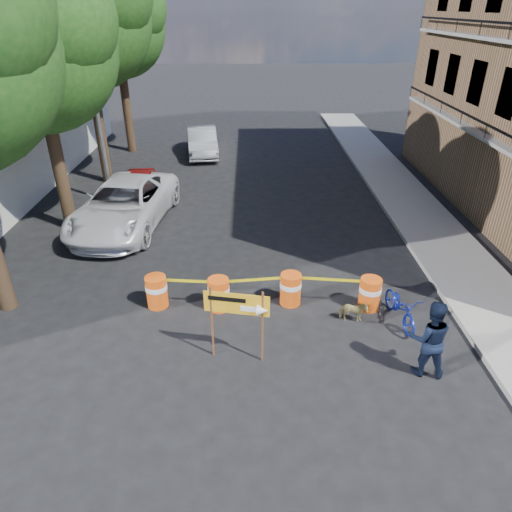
{
  "coord_description": "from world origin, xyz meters",
  "views": [
    {
      "loc": [
        -0.31,
        -8.21,
        7.13
      ],
      "look_at": [
        -0.13,
        2.36,
        1.3
      ],
      "focal_mm": 32.0,
      "sensor_mm": 36.0,
      "label": 1
    }
  ],
  "objects_px": {
    "pedestrian": "(429,339)",
    "sedan_silver": "(202,141)",
    "barrel_mid_left": "(219,293)",
    "sedan_red": "(136,190)",
    "suv_white": "(125,205)",
    "bicycle": "(403,293)",
    "barrel_far_left": "(157,291)",
    "barrel_mid_right": "(291,288)",
    "barrel_far_right": "(370,293)",
    "dog": "(353,312)",
    "detour_sign": "(245,310)"
  },
  "relations": [
    {
      "from": "barrel_mid_left",
      "to": "barrel_far_right",
      "type": "height_order",
      "value": "same"
    },
    {
      "from": "pedestrian",
      "to": "suv_white",
      "type": "distance_m",
      "value": 11.38
    },
    {
      "from": "detour_sign",
      "to": "sedan_silver",
      "type": "xyz_separation_m",
      "value": [
        -2.39,
        16.41,
        -0.66
      ]
    },
    {
      "from": "barrel_far_right",
      "to": "pedestrian",
      "type": "relative_size",
      "value": 0.49
    },
    {
      "from": "dog",
      "to": "sedan_red",
      "type": "distance_m",
      "value": 10.59
    },
    {
      "from": "barrel_mid_right",
      "to": "suv_white",
      "type": "bearing_deg",
      "value": 137.73
    },
    {
      "from": "barrel_far_right",
      "to": "bicycle",
      "type": "bearing_deg",
      "value": -42.61
    },
    {
      "from": "barrel_mid_right",
      "to": "bicycle",
      "type": "distance_m",
      "value": 2.87
    },
    {
      "from": "detour_sign",
      "to": "dog",
      "type": "height_order",
      "value": "detour_sign"
    },
    {
      "from": "barrel_mid_left",
      "to": "suv_white",
      "type": "height_order",
      "value": "suv_white"
    },
    {
      "from": "bicycle",
      "to": "sedan_silver",
      "type": "height_order",
      "value": "bicycle"
    },
    {
      "from": "pedestrian",
      "to": "dog",
      "type": "height_order",
      "value": "pedestrian"
    },
    {
      "from": "suv_white",
      "to": "dog",
      "type": "bearing_deg",
      "value": -32.66
    },
    {
      "from": "barrel_mid_right",
      "to": "sedan_red",
      "type": "distance_m",
      "value": 8.95
    },
    {
      "from": "barrel_mid_right",
      "to": "dog",
      "type": "relative_size",
      "value": 1.29
    },
    {
      "from": "suv_white",
      "to": "barrel_far_left",
      "type": "bearing_deg",
      "value": -61.45
    },
    {
      "from": "sedan_red",
      "to": "suv_white",
      "type": "bearing_deg",
      "value": -94.8
    },
    {
      "from": "barrel_mid_right",
      "to": "barrel_far_right",
      "type": "height_order",
      "value": "same"
    },
    {
      "from": "barrel_mid_left",
      "to": "barrel_mid_right",
      "type": "bearing_deg",
      "value": 6.26
    },
    {
      "from": "barrel_mid_left",
      "to": "dog",
      "type": "bearing_deg",
      "value": -10.57
    },
    {
      "from": "bicycle",
      "to": "sedan_silver",
      "type": "relative_size",
      "value": 0.4
    },
    {
      "from": "dog",
      "to": "sedan_silver",
      "type": "xyz_separation_m",
      "value": [
        -5.12,
        15.04,
        0.41
      ]
    },
    {
      "from": "barrel_mid_left",
      "to": "detour_sign",
      "type": "bearing_deg",
      "value": -70.38
    },
    {
      "from": "dog",
      "to": "sedan_red",
      "type": "bearing_deg",
      "value": 51.4
    },
    {
      "from": "barrel_far_left",
      "to": "suv_white",
      "type": "xyz_separation_m",
      "value": [
        -2.01,
        5.14,
        0.35
      ]
    },
    {
      "from": "pedestrian",
      "to": "sedan_silver",
      "type": "distance_m",
      "value": 18.02
    },
    {
      "from": "barrel_mid_right",
      "to": "dog",
      "type": "distance_m",
      "value": 1.76
    },
    {
      "from": "pedestrian",
      "to": "barrel_far_left",
      "type": "bearing_deg",
      "value": -12.23
    },
    {
      "from": "pedestrian",
      "to": "sedan_silver",
      "type": "xyz_separation_m",
      "value": [
        -6.31,
        16.88,
        -0.21
      ]
    },
    {
      "from": "sedan_silver",
      "to": "sedan_red",
      "type": "bearing_deg",
      "value": -112.83
    },
    {
      "from": "barrel_far_left",
      "to": "suv_white",
      "type": "bearing_deg",
      "value": 111.4
    },
    {
      "from": "barrel_far_left",
      "to": "sedan_red",
      "type": "distance_m",
      "value": 7.33
    },
    {
      "from": "barrel_mid_left",
      "to": "detour_sign",
      "type": "relative_size",
      "value": 0.48
    },
    {
      "from": "barrel_mid_right",
      "to": "sedan_red",
      "type": "xyz_separation_m",
      "value": [
        -5.59,
        6.98,
        0.2
      ]
    },
    {
      "from": "barrel_far_left",
      "to": "barrel_mid_right",
      "type": "height_order",
      "value": "same"
    },
    {
      "from": "barrel_far_right",
      "to": "barrel_far_left",
      "type": "bearing_deg",
      "value": 177.99
    },
    {
      "from": "barrel_mid_left",
      "to": "bicycle",
      "type": "distance_m",
      "value": 4.69
    },
    {
      "from": "barrel_mid_left",
      "to": "sedan_red",
      "type": "relative_size",
      "value": 0.23
    },
    {
      "from": "sedan_silver",
      "to": "bicycle",
      "type": "bearing_deg",
      "value": -74.58
    },
    {
      "from": "bicycle",
      "to": "detour_sign",
      "type": "bearing_deg",
      "value": -168.58
    },
    {
      "from": "barrel_far_left",
      "to": "bicycle",
      "type": "distance_m",
      "value": 6.35
    },
    {
      "from": "bicycle",
      "to": "sedan_red",
      "type": "relative_size",
      "value": 0.43
    },
    {
      "from": "barrel_mid_left",
      "to": "sedan_silver",
      "type": "height_order",
      "value": "sedan_silver"
    },
    {
      "from": "barrel_far_right",
      "to": "sedan_red",
      "type": "height_order",
      "value": "sedan_red"
    },
    {
      "from": "detour_sign",
      "to": "barrel_mid_right",
      "type": "bearing_deg",
      "value": 72.35
    },
    {
      "from": "pedestrian",
      "to": "sedan_red",
      "type": "bearing_deg",
      "value": -38.9
    },
    {
      "from": "barrel_mid_left",
      "to": "sedan_red",
      "type": "distance_m",
      "value": 8.08
    },
    {
      "from": "detour_sign",
      "to": "sedan_silver",
      "type": "height_order",
      "value": "detour_sign"
    },
    {
      "from": "barrel_far_left",
      "to": "barrel_mid_left",
      "type": "relative_size",
      "value": 1.0
    },
    {
      "from": "bicycle",
      "to": "barrel_far_left",
      "type": "bearing_deg",
      "value": 165.03
    }
  ]
}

